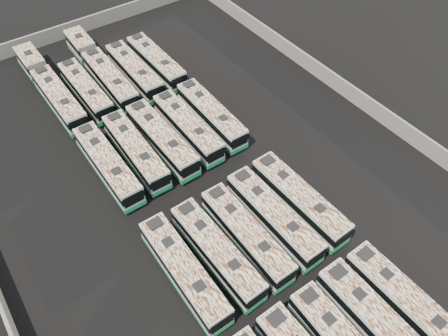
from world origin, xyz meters
TOP-DOWN VIEW (x-y plane):
  - ground at (0.00, 0.00)m, footprint 140.00×140.00m
  - perimeter_wall at (0.00, 0.00)m, footprint 45.20×73.20m
  - bus_front_right at (1.79, -21.00)m, footprint 2.53×11.95m
  - bus_front_far_right at (5.06, -21.02)m, footprint 2.67×11.73m
  - bus_midfront_far_left at (-8.31, -7.74)m, footprint 2.59×11.73m
  - bus_midfront_left at (-4.88, -7.84)m, footprint 2.68×11.56m
  - bus_midfront_center at (-1.62, -7.94)m, footprint 2.47×11.49m
  - bus_midfront_right at (1.76, -7.82)m, footprint 2.59×11.76m
  - bus_midfront_far_right at (5.13, -7.74)m, footprint 2.76×11.87m
  - bus_midback_far_left at (-8.26, 7.54)m, footprint 2.53×11.86m
  - bus_midback_left at (-4.89, 7.68)m, footprint 2.72×11.69m
  - bus_midback_center at (-1.66, 7.54)m, footprint 2.69×11.95m
  - bus_midback_right at (1.77, 7.55)m, footprint 2.51×11.59m
  - bus_midback_far_right at (5.19, 7.75)m, footprint 2.63×11.62m
  - bus_back_far_left at (-8.41, 24.02)m, footprint 2.70×18.37m
  - bus_back_left at (-5.00, 20.64)m, footprint 2.48×11.44m
  - bus_back_center at (-1.55, 23.87)m, footprint 2.89×18.55m
  - bus_back_right at (1.80, 20.60)m, footprint 2.61×11.71m
  - bus_back_far_right at (5.17, 20.79)m, footprint 2.57×11.61m

SIDE VIEW (x-z plane):
  - ground at x=0.00m, z-range 0.00..0.00m
  - perimeter_wall at x=0.00m, z-range 0.00..2.20m
  - bus_back_left at x=-5.00m, z-range 0.04..3.25m
  - bus_midfront_center at x=-1.62m, z-range 0.04..3.27m
  - bus_midfront_left at x=-4.88m, z-range 0.04..3.28m
  - bus_midback_right at x=1.77m, z-range 0.04..3.30m
  - bus_midback_far_right at x=5.19m, z-range 0.04..3.30m
  - bus_back_far_right at x=5.17m, z-range 0.04..3.30m
  - bus_midback_left at x=-4.89m, z-range 0.04..3.31m
  - bus_back_right at x=1.80m, z-range 0.04..3.33m
  - bus_front_far_right at x=5.06m, z-range 0.04..3.33m
  - bus_midfront_far_left at x=-8.31m, z-range 0.04..3.34m
  - bus_midfront_right at x=1.76m, z-range 0.04..3.35m
  - bus_back_far_left at x=-8.41m, z-range 0.04..3.36m
  - bus_midfront_far_right at x=5.13m, z-range 0.04..3.37m
  - bus_midback_far_left at x=-8.26m, z-range 0.04..3.38m
  - bus_back_center at x=-1.55m, z-range 0.04..3.39m
  - bus_midback_center at x=-1.66m, z-range 0.04..3.39m
  - bus_front_right at x=1.79m, z-range 0.04..3.40m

